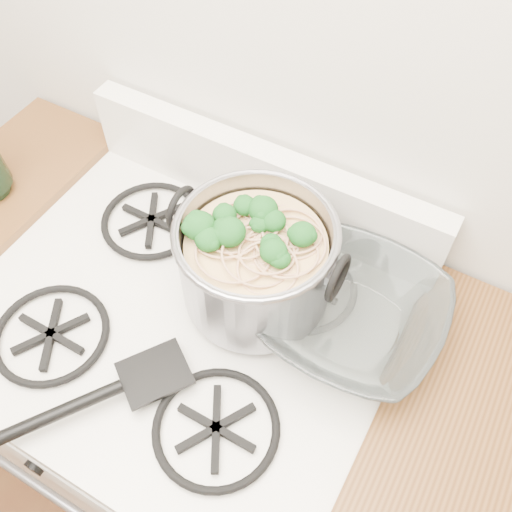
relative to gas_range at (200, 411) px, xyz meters
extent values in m
cube|color=white|center=(0.00, 0.00, -0.03)|extent=(0.76, 0.65, 0.81)
cube|color=white|center=(0.00, 0.00, 0.44)|extent=(0.76, 0.65, 0.04)
cube|color=black|center=(0.00, 0.00, 0.48)|extent=(0.60, 0.56, 0.02)
cylinder|color=black|center=(-0.10, -0.32, 0.34)|extent=(0.04, 0.03, 0.04)
cube|color=silver|center=(-0.51, 0.00, 0.00)|extent=(0.25, 0.65, 0.88)
cylinder|color=gray|center=(0.10, 0.10, 0.57)|extent=(0.26, 0.26, 0.17)
torus|color=gray|center=(0.10, 0.10, 0.66)|extent=(0.27, 0.27, 0.01)
torus|color=black|center=(-0.04, 0.10, 0.63)|extent=(0.01, 0.08, 0.08)
torus|color=black|center=(0.25, 0.10, 0.63)|extent=(0.01, 0.08, 0.08)
cylinder|color=tan|center=(0.10, 0.10, 0.56)|extent=(0.24, 0.24, 0.14)
sphere|color=#155118|center=(0.10, 0.10, 0.64)|extent=(0.04, 0.04, 0.04)
sphere|color=#155118|center=(0.10, 0.10, 0.64)|extent=(0.04, 0.04, 0.04)
sphere|color=#155118|center=(0.10, 0.10, 0.64)|extent=(0.04, 0.04, 0.04)
sphere|color=#155118|center=(0.10, 0.10, 0.64)|extent=(0.04, 0.04, 0.04)
sphere|color=#155118|center=(0.10, 0.10, 0.64)|extent=(0.04, 0.04, 0.04)
sphere|color=#155118|center=(0.10, 0.10, 0.64)|extent=(0.04, 0.04, 0.04)
sphere|color=#155118|center=(0.10, 0.10, 0.64)|extent=(0.04, 0.04, 0.04)
sphere|color=#155118|center=(0.10, 0.10, 0.64)|extent=(0.04, 0.04, 0.04)
sphere|color=#155118|center=(0.10, 0.10, 0.64)|extent=(0.04, 0.04, 0.04)
sphere|color=#155118|center=(0.10, 0.10, 0.64)|extent=(0.04, 0.04, 0.04)
sphere|color=#155118|center=(0.10, 0.10, 0.64)|extent=(0.04, 0.04, 0.04)
sphere|color=#155118|center=(0.10, 0.10, 0.64)|extent=(0.04, 0.04, 0.04)
imported|color=white|center=(0.28, 0.12, 0.50)|extent=(0.13, 0.13, 0.03)
camera|label=1|loc=(0.38, -0.39, 1.36)|focal=40.00mm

